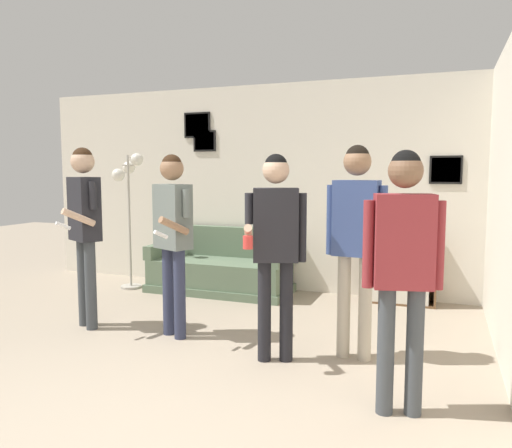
% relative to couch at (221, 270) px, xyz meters
% --- Properties ---
extents(wall_back, '(7.26, 0.08, 2.70)m').
position_rel_couch_xyz_m(wall_back, '(0.74, 0.42, 1.08)').
color(wall_back, silver).
rests_on(wall_back, ground_plane).
extents(couch, '(1.85, 0.80, 0.82)m').
position_rel_couch_xyz_m(couch, '(0.00, 0.00, 0.00)').
color(couch, '#5B7056').
rests_on(couch, ground_plane).
extents(bookshelf, '(0.86, 0.30, 0.85)m').
position_rel_couch_xyz_m(bookshelf, '(2.23, 0.20, 0.14)').
color(bookshelf, brown).
rests_on(bookshelf, ground_plane).
extents(floor_lamp, '(0.38, 0.41, 1.81)m').
position_rel_couch_xyz_m(floor_lamp, '(-1.22, -0.26, 1.07)').
color(floor_lamp, '#ADA89E').
rests_on(floor_lamp, ground_plane).
extents(person_player_foreground_left, '(0.45, 0.60, 1.80)m').
position_rel_couch_xyz_m(person_player_foreground_left, '(-0.62, -1.87, 0.84)').
color(person_player_foreground_left, '#3D4247').
rests_on(person_player_foreground_left, ground_plane).
extents(person_player_foreground_center, '(0.46, 0.58, 1.72)m').
position_rel_couch_xyz_m(person_player_foreground_center, '(0.34, -1.81, 0.79)').
color(person_player_foreground_center, '#2D334C').
rests_on(person_player_foreground_center, ground_plane).
extents(person_watcher_holding_cup, '(0.48, 0.53, 1.70)m').
position_rel_couch_xyz_m(person_watcher_holding_cup, '(1.43, -2.06, 0.77)').
color(person_watcher_holding_cup, black).
rests_on(person_watcher_holding_cup, ground_plane).
extents(person_spectator_near_bookshelf, '(0.50, 0.23, 1.78)m').
position_rel_couch_xyz_m(person_spectator_near_bookshelf, '(2.03, -1.78, 0.83)').
color(person_spectator_near_bookshelf, '#B7AD99').
rests_on(person_spectator_near_bookshelf, ground_plane).
extents(person_spectator_far_right, '(0.49, 0.28, 1.70)m').
position_rel_couch_xyz_m(person_spectator_far_right, '(2.47, -2.65, 0.76)').
color(person_spectator_far_right, '#3D4247').
rests_on(person_spectator_far_right, ground_plane).
extents(drinking_cup, '(0.08, 0.08, 0.12)m').
position_rel_couch_xyz_m(drinking_cup, '(2.03, 0.20, 0.63)').
color(drinking_cup, white).
rests_on(drinking_cup, bookshelf).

